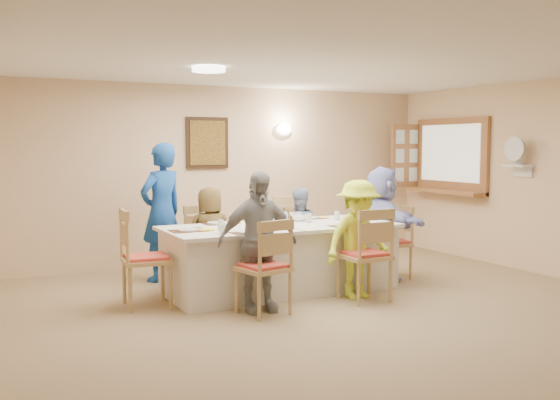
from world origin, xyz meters
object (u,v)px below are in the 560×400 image
dining_table (281,258)px  chair_front_left (263,266)px  diner_front_right (358,239)px  desk_fan (517,154)px  chair_back_right (294,235)px  chair_right_end (391,242)px  diner_front_left (258,241)px  diner_back_right (298,232)px  chair_back_left (207,244)px  chair_left_end (147,258)px  chair_front_right (364,254)px  condiment_ketchup (274,215)px  caregiver (162,212)px  serving_hatch (451,156)px  diner_back_left (210,236)px  diner_right_end (382,223)px

dining_table → chair_front_left: chair_front_left is taller
diner_front_right → desk_fan: bearing=0.6°
chair_back_right → chair_right_end: size_ratio=1.09×
diner_front_left → diner_back_right: bearing=52.6°
chair_back_left → diner_back_right: diner_back_right is taller
chair_back_left → chair_left_end: size_ratio=0.91×
chair_right_end → chair_back_left: bearing=-101.4°
dining_table → chair_front_left: 1.00m
dining_table → diner_front_right: size_ratio=2.06×
desk_fan → chair_front_right: 2.90m
chair_right_end → diner_back_right: (-0.95, 0.68, 0.10)m
chair_right_end → condiment_ketchup: (-1.62, 0.03, 0.41)m
dining_table → chair_right_end: chair_right_end is taller
caregiver → serving_hatch: bearing=153.3°
chair_front_left → condiment_ketchup: (0.53, 0.83, 0.39)m
diner_front_left → caregiver: caregiver is taller
chair_back_left → diner_back_left: 0.17m
diner_front_right → diner_back_right: bearing=84.3°
diner_right_end → caregiver: size_ratio=0.83×
chair_left_end → diner_back_right: 2.26m
caregiver → chair_back_left: bearing=117.8°
diner_front_right → chair_left_end: bearing=156.7°
diner_back_left → chair_back_left: bearing=-85.9°
diner_front_left → diner_right_end: bearing=22.6°
chair_back_right → diner_front_left: diner_front_left is taller
diner_back_left → chair_back_right: bearing=-170.2°
diner_front_right → caregiver: size_ratio=0.76×
diner_front_left → diner_front_right: diner_front_left is taller
chair_front_left → diner_back_left: diner_back_left is taller
diner_back_left → caregiver: (-0.45, 0.47, 0.26)m
chair_front_right → dining_table: bearing=-52.3°
chair_front_left → diner_front_right: (1.20, 0.12, 0.17)m
diner_front_left → caregiver: (-0.45, 1.83, 0.14)m
chair_right_end → diner_right_end: 0.28m
chair_left_end → diner_back_right: diner_back_right is taller
desk_fan → chair_back_right: 3.11m
chair_back_left → chair_front_left: bearing=-97.5°
chair_left_end → condiment_ketchup: (1.48, 0.03, 0.36)m
chair_back_left → diner_front_left: (0.00, -1.48, 0.24)m
chair_back_right → desk_fan: bearing=-16.1°
chair_back_right → chair_left_end: 2.29m
chair_left_end → diner_right_end: diner_right_end is taller
desk_fan → condiment_ketchup: size_ratio=1.35×
chair_left_end → diner_right_end: (2.97, 0.00, 0.19)m
diner_right_end → diner_back_right: bearing=55.2°
dining_table → diner_front_left: bearing=-131.4°
diner_right_end → desk_fan: bearing=-96.9°
caregiver → diner_front_right: bearing=107.7°
chair_right_end → chair_back_right: bearing=-121.1°
chair_front_left → condiment_ketchup: size_ratio=4.32×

